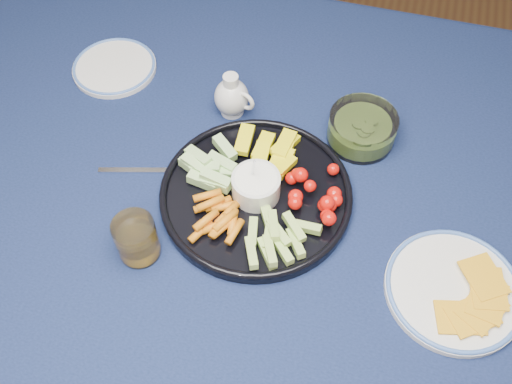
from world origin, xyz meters
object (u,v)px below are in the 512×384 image
(dining_table, at_px, (252,191))
(pickle_bowl, at_px, (362,130))
(cheese_plate, at_px, (454,289))
(juice_tumbler, at_px, (137,240))
(side_plate_extra, at_px, (114,67))
(crudite_platter, at_px, (255,191))
(creamer_pitcher, at_px, (232,97))

(dining_table, xyz_separation_m, pickle_bowl, (0.19, 0.12, 0.12))
(pickle_bowl, xyz_separation_m, cheese_plate, (0.20, -0.28, -0.02))
(dining_table, relative_size, pickle_bowl, 12.68)
(dining_table, height_order, pickle_bowl, pickle_bowl)
(juice_tumbler, xyz_separation_m, side_plate_extra, (-0.22, 0.40, -0.03))
(pickle_bowl, bearing_deg, dining_table, -147.60)
(dining_table, relative_size, juice_tumbler, 19.90)
(pickle_bowl, height_order, side_plate_extra, pickle_bowl)
(pickle_bowl, xyz_separation_m, side_plate_extra, (-0.54, 0.05, -0.02))
(crudite_platter, height_order, juice_tumbler, crudite_platter)
(juice_tumbler, bearing_deg, cheese_plate, 7.17)
(side_plate_extra, bearing_deg, creamer_pitcher, -9.96)
(crudite_platter, distance_m, side_plate_extra, 0.45)
(creamer_pitcher, bearing_deg, crudite_platter, -62.55)
(crudite_platter, height_order, pickle_bowl, crudite_platter)
(crudite_platter, bearing_deg, cheese_plate, -14.48)
(creamer_pitcher, height_order, side_plate_extra, creamer_pitcher)
(creamer_pitcher, bearing_deg, pickle_bowl, -0.74)
(crudite_platter, xyz_separation_m, side_plate_extra, (-0.38, 0.24, -0.01))
(dining_table, bearing_deg, pickle_bowl, 32.40)
(pickle_bowl, distance_m, juice_tumbler, 0.47)
(crudite_platter, relative_size, cheese_plate, 1.56)
(cheese_plate, relative_size, juice_tumbler, 2.66)
(crudite_platter, xyz_separation_m, pickle_bowl, (0.16, 0.19, 0.01))
(pickle_bowl, distance_m, side_plate_extra, 0.54)
(dining_table, height_order, crudite_platter, crudite_platter)
(dining_table, height_order, creamer_pitcher, creamer_pitcher)
(juice_tumbler, bearing_deg, side_plate_extra, 119.00)
(cheese_plate, relative_size, side_plate_extra, 1.25)
(creamer_pitcher, distance_m, pickle_bowl, 0.26)
(cheese_plate, height_order, side_plate_extra, cheese_plate)
(pickle_bowl, relative_size, juice_tumbler, 1.57)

